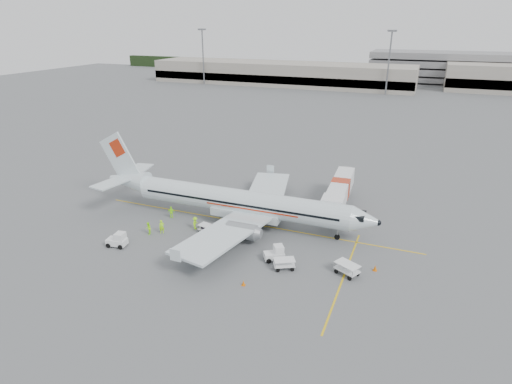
# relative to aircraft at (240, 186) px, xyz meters

# --- Properties ---
(ground) EXTENTS (360.00, 360.00, 0.00)m
(ground) POSITION_rel_aircraft_xyz_m (1.28, 0.25, -5.26)
(ground) COLOR #56595B
(stripe_lead) EXTENTS (44.00, 0.20, 0.01)m
(stripe_lead) POSITION_rel_aircraft_xyz_m (1.28, 0.25, -5.26)
(stripe_lead) COLOR yellow
(stripe_lead) RESTS_ON ground
(stripe_cross) EXTENTS (0.20, 20.00, 0.01)m
(stripe_cross) POSITION_rel_aircraft_xyz_m (15.28, -7.75, -5.26)
(stripe_cross) COLOR yellow
(stripe_cross) RESTS_ON ground
(terminal_west) EXTENTS (110.00, 22.00, 9.00)m
(terminal_west) POSITION_rel_aircraft_xyz_m (-38.72, 130.25, -0.76)
(terminal_west) COLOR gray
(terminal_west) RESTS_ON ground
(parking_garage) EXTENTS (62.00, 24.00, 14.00)m
(parking_garage) POSITION_rel_aircraft_xyz_m (26.28, 160.25, 1.74)
(parking_garage) COLOR slate
(parking_garage) RESTS_ON ground
(treeline) EXTENTS (300.00, 3.00, 6.00)m
(treeline) POSITION_rel_aircraft_xyz_m (1.28, 175.25, -2.26)
(treeline) COLOR black
(treeline) RESTS_ON ground
(mast_west) EXTENTS (3.20, 1.20, 22.00)m
(mast_west) POSITION_rel_aircraft_xyz_m (-68.72, 118.25, 5.74)
(mast_west) COLOR slate
(mast_west) RESTS_ON ground
(mast_center) EXTENTS (3.20, 1.20, 22.00)m
(mast_center) POSITION_rel_aircraft_xyz_m (6.28, 118.25, 5.74)
(mast_center) COLOR slate
(mast_center) RESTS_ON ground
(aircraft) EXTENTS (38.45, 30.26, 10.53)m
(aircraft) POSITION_rel_aircraft_xyz_m (0.00, 0.00, 0.00)
(aircraft) COLOR silver
(aircraft) RESTS_ON ground
(jet_bridge) EXTENTS (4.02, 16.92, 4.41)m
(jet_bridge) POSITION_rel_aircraft_xyz_m (11.23, 9.41, -3.06)
(jet_bridge) COLOR white
(jet_bridge) RESTS_ON ground
(belt_loader) EXTENTS (5.11, 2.59, 2.64)m
(belt_loader) POSITION_rel_aircraft_xyz_m (0.14, -2.35, -3.94)
(belt_loader) COLOR white
(belt_loader) RESTS_ON ground
(tug_fore) EXTENTS (2.59, 2.31, 1.74)m
(tug_fore) POSITION_rel_aircraft_xyz_m (7.28, -7.32, -4.39)
(tug_fore) COLOR white
(tug_fore) RESTS_ON ground
(tug_mid) EXTENTS (2.57, 1.77, 1.82)m
(tug_mid) POSITION_rel_aircraft_xyz_m (-2.15, -10.03, -4.35)
(tug_mid) COLOR white
(tug_mid) RESTS_ON ground
(tug_aft) EXTENTS (2.48, 1.64, 1.79)m
(tug_aft) POSITION_rel_aircraft_xyz_m (-11.25, -11.29, -4.37)
(tug_aft) COLOR white
(tug_aft) RESTS_ON ground
(cart_loaded_a) EXTENTS (2.84, 2.17, 1.31)m
(cart_loaded_a) POSITION_rel_aircraft_xyz_m (-0.61, -4.68, -4.61)
(cart_loaded_a) COLOR white
(cart_loaded_a) RESTS_ON ground
(cart_loaded_b) EXTENTS (2.39, 1.71, 1.13)m
(cart_loaded_b) POSITION_rel_aircraft_xyz_m (-2.78, -4.31, -4.70)
(cart_loaded_b) COLOR white
(cart_loaded_b) RESTS_ON ground
(cart_empty_a) EXTENTS (2.63, 2.25, 1.18)m
(cart_empty_a) POSITION_rel_aircraft_xyz_m (8.94, -8.73, -4.67)
(cart_empty_a) COLOR white
(cart_empty_a) RESTS_ON ground
(cart_empty_b) EXTENTS (2.96, 2.53, 1.33)m
(cart_empty_b) POSITION_rel_aircraft_xyz_m (15.48, -7.35, -4.60)
(cart_empty_b) COLOR white
(cart_empty_b) RESTS_ON ground
(cone_nose) EXTENTS (0.42, 0.42, 0.69)m
(cone_nose) POSITION_rel_aircraft_xyz_m (18.18, -5.45, -4.92)
(cone_nose) COLOR #E36404
(cone_nose) RESTS_ON ground
(cone_port) EXTENTS (0.42, 0.42, 0.69)m
(cone_port) POSITION_rel_aircraft_xyz_m (-3.64, 16.51, -4.92)
(cone_port) COLOR #E36404
(cone_port) RESTS_ON ground
(cone_stbd) EXTENTS (0.37, 0.37, 0.61)m
(cone_stbd) POSITION_rel_aircraft_xyz_m (6.07, -13.26, -4.96)
(cone_stbd) COLOR #E36404
(cone_stbd) RESTS_ON ground
(crew_a) EXTENTS (0.78, 0.74, 1.80)m
(crew_a) POSITION_rel_aircraft_xyz_m (-8.11, -6.45, -4.36)
(crew_a) COLOR #93EA0E
(crew_a) RESTS_ON ground
(crew_b) EXTENTS (0.93, 1.00, 1.64)m
(crew_b) POSITION_rel_aircraft_xyz_m (-9.52, -7.33, -4.44)
(crew_b) COLOR #93EA0E
(crew_b) RESTS_ON ground
(crew_c) EXTENTS (0.79, 1.17, 1.68)m
(crew_c) POSITION_rel_aircraft_xyz_m (-4.76, -3.82, -4.42)
(crew_c) COLOR #93EA0E
(crew_c) RESTS_ON ground
(crew_d) EXTENTS (1.06, 0.72, 1.67)m
(crew_d) POSITION_rel_aircraft_xyz_m (-9.46, -2.05, -4.43)
(crew_d) COLOR #93EA0E
(crew_d) RESTS_ON ground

